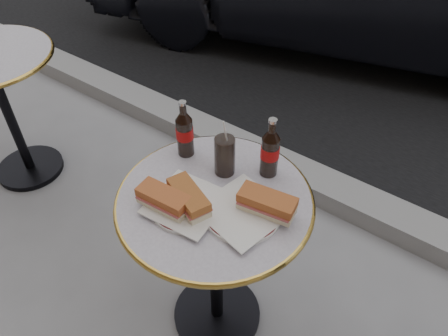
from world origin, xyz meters
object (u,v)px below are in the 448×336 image
Objects in this scene: plate_right at (243,213)px; cola_bottle_left at (184,128)px; bistro_table at (216,266)px; cola_bottle_right at (270,147)px; plate_left at (187,205)px; cola_glass at (225,155)px.

plate_right is 1.10× the size of cola_bottle_left.
cola_bottle_left is (-0.31, 0.12, 0.10)m from plate_right.
bistro_table is 0.52m from cola_bottle_right.
plate_left is 1.06× the size of cola_bottle_left.
bistro_table is 3.46× the size of cola_bottle_left.
bistro_table is 3.26× the size of plate_left.
plate_left is 0.31m from cola_bottle_right.
plate_right is at bearing -20.44° from cola_bottle_left.
cola_glass is (0.16, 0.00, -0.03)m from cola_bottle_left.
bistro_table is 0.53m from cola_bottle_left.
cola_bottle_left is at bearing -163.78° from cola_bottle_right.
cola_bottle_left is 1.49× the size of cola_glass.
plate_left is 0.17m from plate_right.
plate_left is (-0.05, -0.08, 0.37)m from bistro_table.
plate_right is at bearing -80.66° from cola_bottle_right.
cola_bottle_right is at bearing 16.22° from cola_bottle_left.
bistro_table is at bearing -69.21° from cola_glass.
cola_glass is (-0.04, 0.11, 0.44)m from bistro_table.
cola_glass is (-0.15, 0.12, 0.06)m from plate_right.
cola_bottle_right is at bearing 99.34° from plate_right.
plate_left is at bearing -90.83° from cola_glass.
cola_bottle_left is at bearing -179.19° from cola_glass.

